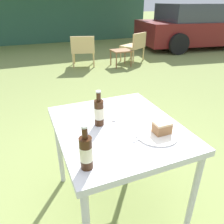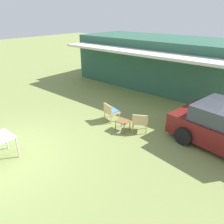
# 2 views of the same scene
# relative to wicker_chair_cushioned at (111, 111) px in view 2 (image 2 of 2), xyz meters

# --- Properties ---
(ground_plane) EXTENTS (60.00, 60.00, 0.00)m
(ground_plane) POSITION_rel_wicker_chair_cushioned_xyz_m (-0.88, -4.04, -0.42)
(ground_plane) COLOR olive
(cabin_building) EXTENTS (9.28, 5.04, 2.68)m
(cabin_building) POSITION_rel_wicker_chair_cushioned_xyz_m (-0.99, 5.51, 0.93)
(cabin_building) COLOR #2D5B47
(cabin_building) RESTS_ON ground_plane
(wicker_chair_cushioned) EXTENTS (0.65, 0.59, 0.72)m
(wicker_chair_cushioned) POSITION_rel_wicker_chair_cushioned_xyz_m (0.00, 0.00, 0.00)
(wicker_chair_cushioned) COLOR tan
(wicker_chair_cushioned) RESTS_ON ground_plane
(wicker_chair_plain) EXTENTS (0.69, 0.66, 0.72)m
(wicker_chair_plain) POSITION_rel_wicker_chair_cushioned_xyz_m (1.38, -0.01, -0.00)
(wicker_chair_plain) COLOR tan
(wicker_chair_plain) RESTS_ON ground_plane
(garden_side_table) EXTENTS (0.44, 0.40, 0.38)m
(garden_side_table) POSITION_rel_wicker_chair_cushioned_xyz_m (0.84, -0.33, -0.09)
(garden_side_table) COLOR brown
(garden_side_table) RESTS_ON ground_plane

